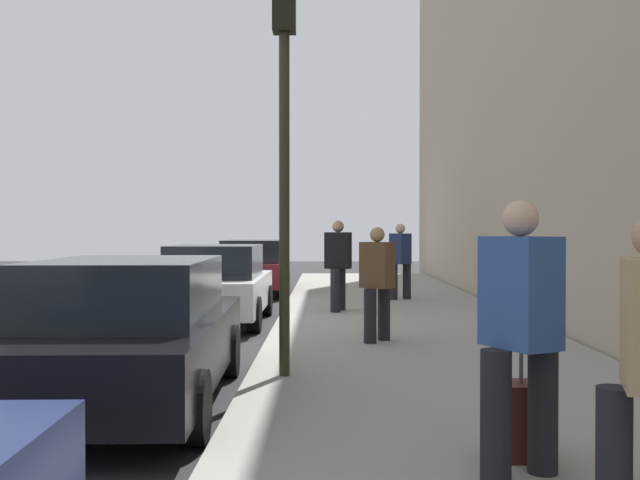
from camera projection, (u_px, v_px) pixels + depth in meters
ground_plane at (226, 325)px, 14.14m from camera, size 56.00×56.00×0.00m
sidewalk at (400, 321)px, 14.11m from camera, size 28.00×4.60×0.15m
lane_stripe_centre at (58, 324)px, 14.17m from camera, size 28.00×0.14×0.01m
parked_car_black at (132, 333)px, 7.60m from camera, size 4.74×2.01×1.51m
parked_car_white at (217, 284)px, 14.27m from camera, size 4.19×1.90×1.51m
parked_car_maroon at (254, 267)px, 20.81m from camera, size 4.38×1.95×1.51m
pedestrian_brown_coat at (377, 281)px, 11.01m from camera, size 0.50×0.54×1.69m
pedestrian_black_coat at (338, 263)px, 15.13m from camera, size 0.59×0.56×1.84m
pedestrian_blue_coat at (520, 330)px, 4.98m from camera, size 0.59×0.57×1.86m
pedestrian_navy_coat at (400, 259)px, 17.69m from camera, size 0.57×0.54×1.80m
traffic_light_pole at (284, 104)px, 8.45m from camera, size 0.35×0.26×4.59m
rolling_suitcase at (521, 420)px, 5.41m from camera, size 0.34×0.22×0.91m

